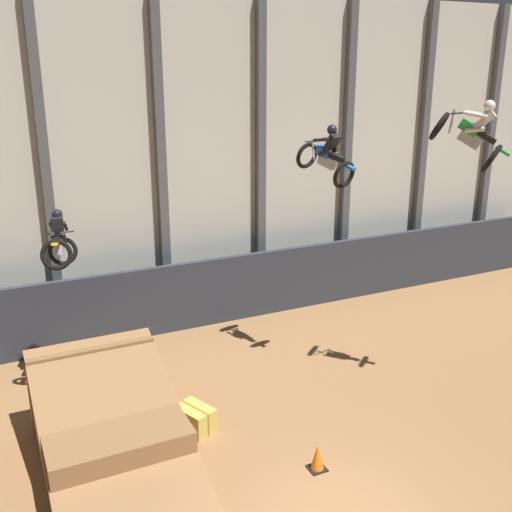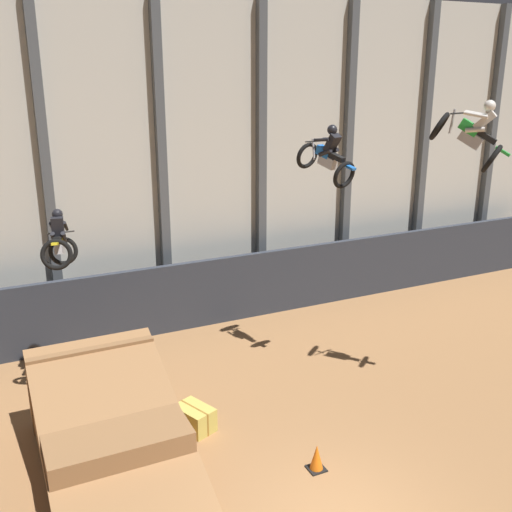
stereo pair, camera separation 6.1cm
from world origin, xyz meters
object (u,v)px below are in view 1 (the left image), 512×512
object	(u,v)px
rider_bike_left_air	(59,244)
rider_bike_center_air	(327,157)
dirt_ramp	(107,421)
hay_bale_trackside	(195,418)
rider_bike_right_air	(472,134)
traffic_cone_arena_edge	(317,458)

from	to	relation	value
rider_bike_left_air	rider_bike_center_air	bearing A→B (deg)	1.28
dirt_ramp	hay_bale_trackside	size ratio (longest dim) A/B	4.79
rider_bike_left_air	rider_bike_center_air	xyz separation A→B (m)	(6.66, -1.39, 1.86)
rider_bike_right_air	hay_bale_trackside	world-z (taller)	rider_bike_right_air
rider_bike_center_air	rider_bike_right_air	bearing A→B (deg)	-66.14
rider_bike_left_air	dirt_ramp	bearing A→B (deg)	-72.06
rider_bike_left_air	rider_bike_center_air	world-z (taller)	rider_bike_center_air
rider_bike_left_air	traffic_cone_arena_edge	bearing A→B (deg)	-41.45
rider_bike_right_air	hay_bale_trackside	bearing A→B (deg)	131.61
dirt_ramp	traffic_cone_arena_edge	world-z (taller)	dirt_ramp
hay_bale_trackside	rider_bike_center_air	bearing A→B (deg)	21.84
dirt_ramp	traffic_cone_arena_edge	xyz separation A→B (m)	(3.76, -2.59, -0.40)
rider_bike_right_air	rider_bike_left_air	bearing A→B (deg)	114.87
traffic_cone_arena_edge	rider_bike_left_air	bearing A→B (deg)	125.52
rider_bike_right_air	traffic_cone_arena_edge	xyz separation A→B (m)	(-4.78, -1.48, -6.25)
traffic_cone_arena_edge	hay_bale_trackside	bearing A→B (deg)	126.10
rider_bike_left_air	rider_bike_right_air	size ratio (longest dim) A/B	1.01
dirt_ramp	rider_bike_center_air	distance (m)	8.35
rider_bike_right_air	traffic_cone_arena_edge	world-z (taller)	rider_bike_right_air
rider_bike_left_air	traffic_cone_arena_edge	size ratio (longest dim) A/B	3.06
dirt_ramp	rider_bike_right_air	bearing A→B (deg)	-7.40
dirt_ramp	traffic_cone_arena_edge	bearing A→B (deg)	-34.60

